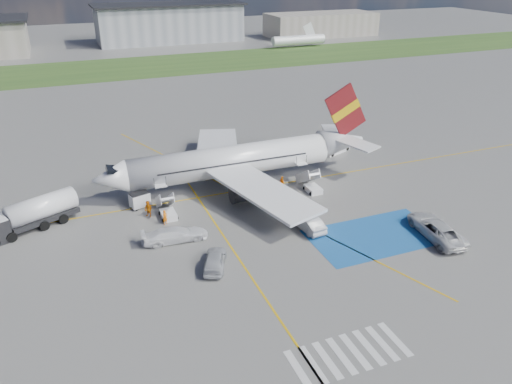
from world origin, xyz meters
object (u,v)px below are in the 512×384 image
airliner (241,159)px  car_silver_a (215,260)px  fuel_tanker (31,217)px  belt_loader (336,150)px  van_white_a (436,226)px  car_silver_b (307,222)px  van_white_b (175,233)px  gpu_cart (140,201)px

airliner → car_silver_a: bearing=-117.8°
fuel_tanker → belt_loader: fuel_tanker is taller
van_white_a → car_silver_b: bearing=-21.0°
belt_loader → airliner: bearing=175.2°
car_silver_a → van_white_a: size_ratio=0.77×
belt_loader → car_silver_b: 24.44m
airliner → fuel_tanker: airliner is taller
belt_loader → van_white_b: size_ratio=1.06×
belt_loader → van_white_a: size_ratio=0.86×
fuel_tanker → belt_loader: 43.38m
car_silver_b → gpu_cart: bearing=-43.2°
van_white_a → van_white_b: 27.54m
fuel_tanker → gpu_cart: 11.80m
airliner → gpu_cart: bearing=-172.0°
belt_loader → gpu_cart: bearing=171.1°
van_white_b → car_silver_b: bearing=-98.1°
car_silver_a → van_white_b: 6.66m
gpu_cart → van_white_a: bearing=-50.3°
gpu_cart → van_white_a: 33.50m
fuel_tanker → van_white_b: (13.76, -8.37, -0.43)m
airliner → fuel_tanker: (-25.28, -2.73, -1.95)m
gpu_cart → car_silver_b: size_ratio=0.50×
airliner → fuel_tanker: bearing=-173.8°
van_white_a → belt_loader: bearing=-89.2°
belt_loader → car_silver_a: 34.87m
car_silver_b → belt_loader: bearing=-133.5°
airliner → fuel_tanker: 25.51m
gpu_cart → belt_loader: size_ratio=0.47×
gpu_cart → car_silver_b: (15.98, -12.08, -0.00)m
belt_loader → car_silver_b: (-14.85, -19.41, 0.44)m
car_silver_b → airliner: bearing=-86.2°
car_silver_a → car_silver_b: size_ratio=0.96×
airliner → fuel_tanker: size_ratio=3.60×
car_silver_a → belt_loader: bearing=-115.7°
gpu_cart → car_silver_a: size_ratio=0.52×
fuel_tanker → belt_loader: (42.59, 8.16, -1.04)m
gpu_cart → car_silver_a: bearing=-90.8°
airliner → car_silver_b: bearing=-80.0°
airliner → car_silver_b: size_ratio=7.24×
belt_loader → van_white_b: 33.24m
gpu_cart → car_silver_b: gpu_cart is taller
van_white_a → car_silver_a: bearing=-0.3°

